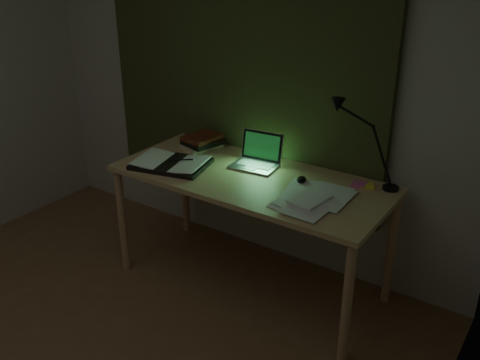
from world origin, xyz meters
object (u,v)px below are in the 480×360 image
object	(u,v)px
laptop	(254,152)
desk_lamp	(396,148)
open_textbook	(171,163)
book_stack	(203,141)
desk	(250,232)
loose_papers	(303,196)

from	to	relation	value
laptop	desk_lamp	size ratio (longest dim) A/B	0.63
open_textbook	book_stack	distance (m)	0.39
laptop	desk_lamp	world-z (taller)	desk_lamp
laptop	book_stack	bearing A→B (deg)	162.22
open_textbook	desk_lamp	distance (m)	1.41
desk	desk_lamp	size ratio (longest dim) A/B	3.37
desk	open_textbook	size ratio (longest dim) A/B	3.73
desk	desk_lamp	bearing A→B (deg)	21.25
desk	laptop	xyz separation A→B (m)	(-0.06, 0.13, 0.50)
laptop	open_textbook	size ratio (longest dim) A/B	0.69
book_stack	loose_papers	size ratio (longest dim) A/B	0.64
loose_papers	desk_lamp	world-z (taller)	desk_lamp
loose_papers	open_textbook	bearing A→B (deg)	-176.34
open_textbook	desk_lamp	size ratio (longest dim) A/B	0.90
desk	loose_papers	world-z (taller)	loose_papers
loose_papers	desk	bearing A→B (deg)	167.97
laptop	loose_papers	distance (m)	0.53
desk_lamp	loose_papers	bearing A→B (deg)	-125.76
open_textbook	desk_lamp	bearing A→B (deg)	5.71
laptop	loose_papers	bearing A→B (deg)	-31.35
desk	book_stack	distance (m)	0.76
loose_papers	desk_lamp	size ratio (longest dim) A/B	0.76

